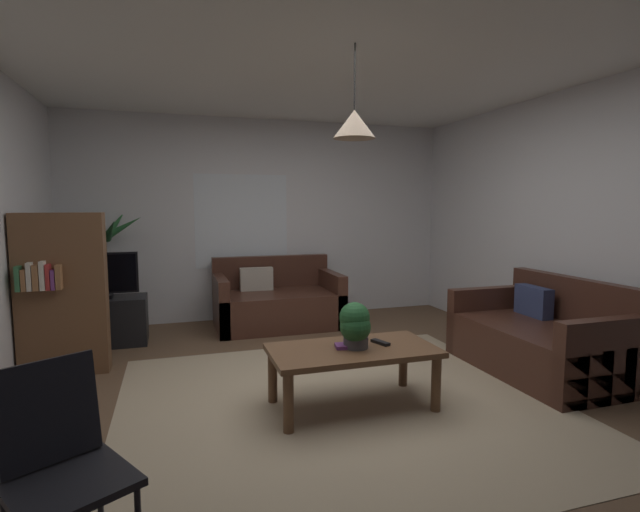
% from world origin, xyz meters
% --- Properties ---
extents(floor, '(4.86, 5.39, 0.02)m').
position_xyz_m(floor, '(0.00, 0.00, -0.01)').
color(floor, brown).
rests_on(floor, ground).
extents(rug, '(3.16, 2.97, 0.01)m').
position_xyz_m(rug, '(0.00, -0.20, 0.00)').
color(rug, tan).
rests_on(rug, ground).
extents(wall_back, '(4.98, 0.06, 2.55)m').
position_xyz_m(wall_back, '(0.00, 2.73, 1.27)').
color(wall_back, silver).
rests_on(wall_back, ground).
extents(wall_right, '(0.06, 5.39, 2.55)m').
position_xyz_m(wall_right, '(2.46, 0.00, 1.27)').
color(wall_right, silver).
rests_on(wall_right, ground).
extents(ceiling, '(4.86, 5.39, 0.02)m').
position_xyz_m(ceiling, '(0.00, 0.00, 2.56)').
color(ceiling, white).
extents(window_pane, '(1.17, 0.01, 1.18)m').
position_xyz_m(window_pane, '(-0.30, 2.69, 1.26)').
color(window_pane, white).
extents(couch_under_window, '(1.47, 0.90, 0.82)m').
position_xyz_m(couch_under_window, '(0.04, 2.19, 0.27)').
color(couch_under_window, '#47281E').
rests_on(couch_under_window, ground).
extents(couch_right_side, '(0.90, 1.49, 0.82)m').
position_xyz_m(couch_right_side, '(1.92, -0.07, 0.27)').
color(couch_right_side, '#47281E').
rests_on(couch_right_side, ground).
extents(coffee_table, '(1.20, 0.62, 0.44)m').
position_xyz_m(coffee_table, '(0.07, -0.27, 0.37)').
color(coffee_table, brown).
rests_on(coffee_table, ground).
extents(book_on_table_0, '(0.13, 0.13, 0.03)m').
position_xyz_m(book_on_table_0, '(0.01, -0.25, 0.45)').
color(book_on_table_0, '#72387F').
rests_on(book_on_table_0, coffee_table).
extents(remote_on_table_0, '(0.10, 0.17, 0.02)m').
position_xyz_m(remote_on_table_0, '(0.30, -0.24, 0.45)').
color(remote_on_table_0, black).
rests_on(remote_on_table_0, coffee_table).
extents(potted_plant_on_table, '(0.22, 0.24, 0.33)m').
position_xyz_m(potted_plant_on_table, '(0.08, -0.28, 0.61)').
color(potted_plant_on_table, '#4C4C51').
rests_on(potted_plant_on_table, coffee_table).
extents(tv_stand, '(0.90, 0.44, 0.50)m').
position_xyz_m(tv_stand, '(-1.88, 1.95, 0.25)').
color(tv_stand, black).
rests_on(tv_stand, ground).
extents(tv, '(0.76, 0.16, 0.48)m').
position_xyz_m(tv, '(-1.88, 1.92, 0.74)').
color(tv, black).
rests_on(tv, tv_stand).
extents(potted_palm_corner, '(0.88, 0.91, 1.44)m').
position_xyz_m(potted_palm_corner, '(-1.89, 2.44, 0.69)').
color(potted_palm_corner, brown).
rests_on(potted_palm_corner, ground).
extents(bookshelf_corner, '(0.70, 0.31, 1.40)m').
position_xyz_m(bookshelf_corner, '(-2.07, 1.11, 0.71)').
color(bookshelf_corner, brown).
rests_on(bookshelf_corner, ground).
extents(folding_chair, '(0.55, 0.55, 0.87)m').
position_xyz_m(folding_chair, '(-1.56, -1.47, 0.51)').
color(folding_chair, black).
rests_on(folding_chair, ground).
extents(pendant_lamp, '(0.29, 0.29, 0.63)m').
position_xyz_m(pendant_lamp, '(0.07, -0.27, 2.02)').
color(pendant_lamp, black).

